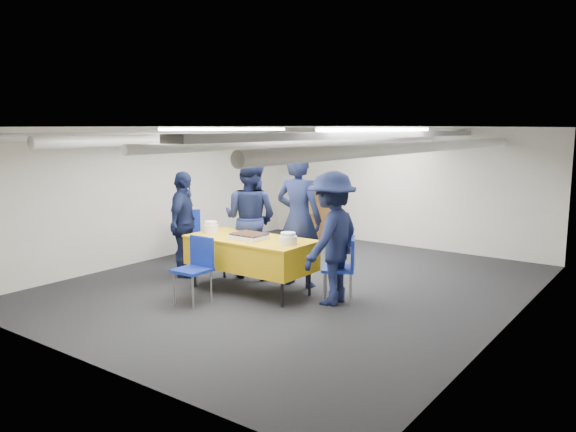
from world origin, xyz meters
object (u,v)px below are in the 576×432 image
object	(u,v)px
chair_right	(345,263)
sailor_a	(299,219)
sailor_d	(332,238)
serving_table	(250,253)
sheet_cake	(249,236)
chair_left	(190,230)
podium	(318,210)
chair_near	(197,263)
sailor_c	(183,224)
sailor_b	(250,219)

from	to	relation	value
chair_right	sailor_a	size ratio (longest dim) A/B	0.44
chair_right	sailor_d	world-z (taller)	sailor_d
serving_table	sheet_cake	size ratio (longest dim) A/B	3.83
chair_right	chair_left	size ratio (longest dim) A/B	1.00
sailor_a	serving_table	bearing A→B (deg)	54.00
serving_table	podium	size ratio (longest dim) A/B	1.45
sheet_cake	chair_left	distance (m)	2.34
serving_table	chair_right	size ratio (longest dim) A/B	2.09
sheet_cake	chair_near	xyz separation A→B (m)	(-0.29, -0.74, -0.28)
chair_right	sailor_c	world-z (taller)	sailor_c
chair_near	sailor_b	world-z (taller)	sailor_b
serving_table	sailor_b	xyz separation A→B (m)	(-0.52, 0.63, 0.35)
podium	sheet_cake	bearing A→B (deg)	-70.91
serving_table	sailor_b	distance (m)	0.89
chair_near	sheet_cake	bearing A→B (deg)	68.70
sailor_a	sailor_b	bearing A→B (deg)	-4.87
podium	chair_right	size ratio (longest dim) A/B	1.44
serving_table	chair_left	world-z (taller)	chair_left
chair_left	sailor_c	xyz separation A→B (m)	(0.73, -0.83, 0.29)
podium	sailor_d	bearing A→B (deg)	-54.66
chair_near	sailor_a	bearing A→B (deg)	66.64
podium	chair_left	world-z (taller)	podium
podium	chair_near	world-z (taller)	podium
serving_table	chair_right	xyz separation A→B (m)	(1.32, 0.35, -0.03)
serving_table	chair_near	world-z (taller)	chair_near
sheet_cake	sailor_a	xyz separation A→B (m)	(0.34, 0.71, 0.17)
sheet_cake	chair_left	bearing A→B (deg)	156.56
serving_table	sheet_cake	xyz separation A→B (m)	(0.03, -0.06, 0.25)
sheet_cake	sailor_b	bearing A→B (deg)	128.86
sailor_d	sailor_b	bearing A→B (deg)	-106.56
chair_left	sailor_a	size ratio (longest dim) A/B	0.44
sheet_cake	chair_left	world-z (taller)	chair_left
sailor_b	sailor_c	bearing A→B (deg)	23.91
sailor_b	sailor_d	xyz separation A→B (m)	(1.73, -0.41, -0.04)
sailor_a	sailor_b	size ratio (longest dim) A/B	1.08
chair_left	sailor_c	world-z (taller)	sailor_c
chair_left	sailor_a	world-z (taller)	sailor_a
chair_left	sailor_b	world-z (taller)	sailor_b
podium	sailor_a	world-z (taller)	sailor_a
podium	chair_near	bearing A→B (deg)	-77.28
chair_left	sailor_d	size ratio (longest dim) A/B	0.50
podium	sailor_a	xyz separation A→B (m)	(1.64, -3.05, 0.37)
sailor_c	sailor_d	world-z (taller)	sailor_d
serving_table	sailor_c	world-z (taller)	sailor_c
serving_table	chair_near	bearing A→B (deg)	-107.65
serving_table	sailor_c	bearing A→B (deg)	178.59
chair_left	sailor_b	size ratio (longest dim) A/B	0.48
podium	chair_left	distance (m)	2.96
chair_right	sailor_a	world-z (taller)	sailor_a
chair_left	sailor_d	bearing A→B (deg)	-11.08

